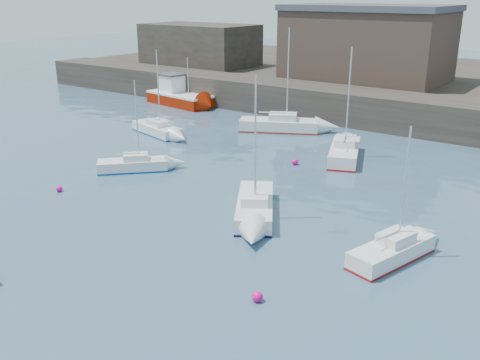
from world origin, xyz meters
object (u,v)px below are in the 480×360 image
Objects in this scene: sailboat_b at (255,206)px; buoy_near at (59,192)px; fishing_boat at (178,95)px; sailboat_f at (344,152)px; sailboat_h at (279,125)px; sailboat_c at (392,251)px; sailboat_e at (157,129)px; sailboat_a at (133,165)px; buoy_far at (295,165)px; buoy_mid at (257,301)px.

sailboat_b is 19.87× the size of buoy_near.
fishing_boat is 24.71m from sailboat_f.
sailboat_c is at bearing -45.88° from sailboat_h.
sailboat_b is 1.08× the size of sailboat_e.
sailboat_b reaches higher than sailboat_a.
sailboat_f is at bearing 46.05° from sailboat_a.
sailboat_a is at bearing -137.34° from buoy_far.
sailboat_f reaches higher than buoy_near.
sailboat_f is at bearing 55.77° from buoy_far.
sailboat_c is 14.67m from buoy_far.
sailboat_f is 0.91× the size of sailboat_h.
sailboat_f is (16.27, 2.81, 0.10)m from sailboat_e.
sailboat_h is at bearing -13.06° from fishing_boat.
sailboat_b is 17.36× the size of buoy_far.
sailboat_a is 15.26m from sailboat_f.
fishing_boat is 39.96m from buoy_mid.
buoy_far is at bearing -1.97° from sailboat_e.
buoy_far is (14.03, -0.48, -0.47)m from sailboat_e.
fishing_boat is at bearing 161.53° from sailboat_f.
fishing_boat is at bearing 136.57° from buoy_mid.
sailboat_h reaches higher than sailboat_f.
sailboat_c is 15.96× the size of buoy_near.
sailboat_h is (7.95, 7.13, 0.11)m from sailboat_e.
buoy_far is at bearing 106.85° from sailboat_b.
sailboat_e is 27.58m from buoy_mid.
sailboat_b is 8.82m from buoy_mid.
buoy_near is (4.99, -13.74, -0.47)m from sailboat_e.
sailboat_b reaches higher than buoy_mid.
sailboat_e reaches higher than buoy_near.
sailboat_b is at bearing -62.15° from sailboat_h.
buoy_near is at bearing -63.49° from fishing_boat.
sailboat_c is (19.20, -2.16, 0.04)m from sailboat_a.
fishing_boat is 18.39× the size of buoy_mid.
fishing_boat is 1.33× the size of sailboat_a.
sailboat_h is at bearing 152.56° from sailboat_f.
fishing_boat is 38.30m from sailboat_c.
sailboat_h reaches higher than sailboat_b.
buoy_mid is at bearing -43.43° from fishing_boat.
sailboat_f is at bearing 123.24° from sailboat_c.
buoy_mid is at bearing -55.00° from sailboat_b.
sailboat_a is 15.47m from sailboat_h.
buoy_near is (-0.69, -5.56, -0.43)m from sailboat_a.
sailboat_h reaches higher than fishing_boat.
fishing_boat is at bearing 166.94° from sailboat_h.
sailboat_b is 0.88× the size of sailboat_h.
sailboat_a is 0.77× the size of sailboat_f.
buoy_mid is at bearing -64.44° from buoy_far.
sailboat_c reaches higher than buoy_far.
sailboat_c reaches higher than sailboat_a.
sailboat_b is at bearing -73.15° from buoy_far.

